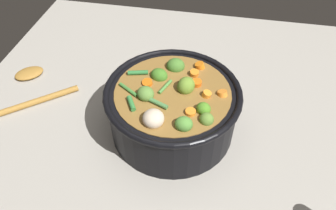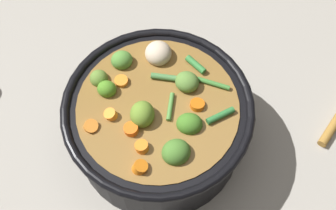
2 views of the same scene
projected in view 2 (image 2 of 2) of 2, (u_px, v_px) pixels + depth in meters
name	position (u px, v px, depth m)	size (l,w,h in m)	color
ground_plane	(159.00, 138.00, 0.75)	(1.10, 1.10, 0.00)	#9E998E
cooking_pot	(158.00, 121.00, 0.69)	(0.30, 0.30, 0.15)	black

